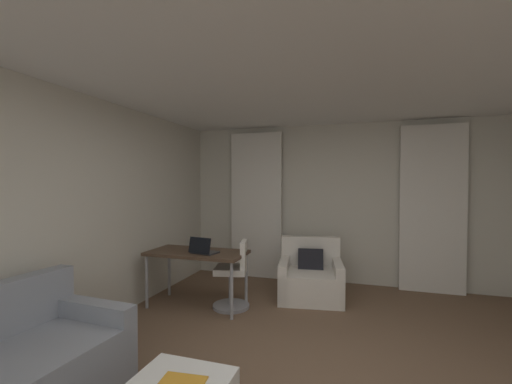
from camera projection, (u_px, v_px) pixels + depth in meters
wall_window at (338, 203)px, 5.45m from camera, size 5.12×0.06×2.60m
wall_left at (60, 216)px, 3.32m from camera, size 0.06×6.12×2.60m
ceiling at (313, 53)px, 2.52m from camera, size 5.12×6.12×0.06m
curtain_left_panel at (256, 205)px, 5.74m from camera, size 0.90×0.06×2.50m
curtain_right_panel at (432, 209)px, 4.91m from camera, size 0.90×0.06×2.50m
armchair at (311, 279)px, 4.71m from camera, size 0.98×0.94×0.83m
desk at (197, 256)px, 4.37m from camera, size 1.29×0.63×0.73m
desk_chair at (234, 278)px, 4.32m from camera, size 0.48×0.48×0.88m
laptop at (203, 250)px, 4.22m from camera, size 0.36×0.30×0.22m
magazine_open at (181, 383)px, 2.03m from camera, size 0.30×0.23×0.01m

